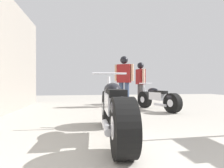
# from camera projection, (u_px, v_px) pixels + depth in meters

# --- Properties ---
(ground_plane) EXTENTS (16.89, 16.89, 0.00)m
(ground_plane) POSITION_uv_depth(u_px,v_px,m) (132.00, 119.00, 3.96)
(ground_plane) COLOR #A8A399
(motorcycle_maroon_cruiser) EXTENTS (0.63, 2.13, 0.99)m
(motorcycle_maroon_cruiser) POSITION_uv_depth(u_px,v_px,m) (114.00, 110.00, 2.58)
(motorcycle_maroon_cruiser) COLOR black
(motorcycle_maroon_cruiser) RESTS_ON ground_plane
(motorcycle_black_naked) EXTENTS (0.79, 1.70, 0.81)m
(motorcycle_black_naked) POSITION_uv_depth(u_px,v_px,m) (158.00, 99.00, 5.30)
(motorcycle_black_naked) COLOR black
(motorcycle_black_naked) RESTS_ON ground_plane
(mechanic_in_blue) EXTENTS (0.65, 0.44, 1.74)m
(mechanic_in_blue) POSITION_uv_depth(u_px,v_px,m) (124.00, 76.00, 6.19)
(mechanic_in_blue) COLOR #384766
(mechanic_in_blue) RESTS_ON ground_plane
(mechanic_with_helmet) EXTENTS (0.28, 0.64, 1.61)m
(mechanic_with_helmet) POSITION_uv_depth(u_px,v_px,m) (140.00, 79.00, 6.94)
(mechanic_with_helmet) COLOR #4C4C4C
(mechanic_with_helmet) RESTS_ON ground_plane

